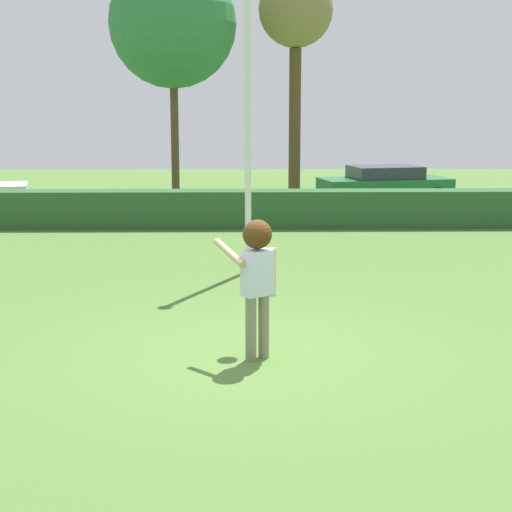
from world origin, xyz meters
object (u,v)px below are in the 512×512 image
(frisbee, at_px, (247,262))
(lamppost, at_px, (248,93))
(willow_tree, at_px, (173,24))
(bare_elm_tree, at_px, (296,16))
(person, at_px, (257,269))
(parked_car_green, at_px, (385,183))

(frisbee, distance_m, lamppost, 5.34)
(willow_tree, relative_size, bare_elm_tree, 1.05)
(person, bearing_deg, parked_car_green, 74.18)
(frisbee, distance_m, parked_car_green, 16.02)
(parked_car_green, bearing_deg, lamppost, -113.45)
(person, distance_m, lamppost, 5.76)
(frisbee, height_order, parked_car_green, parked_car_green)
(frisbee, relative_size, lamppost, 0.04)
(willow_tree, xyz_separation_m, bare_elm_tree, (4.01, 0.25, 0.29))
(willow_tree, bearing_deg, lamppost, -78.16)
(bare_elm_tree, bearing_deg, person, -95.33)
(bare_elm_tree, bearing_deg, frisbee, -95.88)
(person, height_order, frisbee, person)
(frisbee, height_order, lamppost, lamppost)
(lamppost, height_order, bare_elm_tree, bare_elm_tree)
(bare_elm_tree, bearing_deg, parked_car_green, -19.58)
(person, height_order, bare_elm_tree, bare_elm_tree)
(frisbee, xyz_separation_m, lamppost, (0.04, 4.84, 2.24))
(lamppost, distance_m, bare_elm_tree, 11.95)
(frisbee, xyz_separation_m, parked_car_green, (4.59, 15.34, -0.48))
(willow_tree, bearing_deg, parked_car_green, -6.45)
(lamppost, xyz_separation_m, bare_elm_tree, (1.65, 11.53, 2.66))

